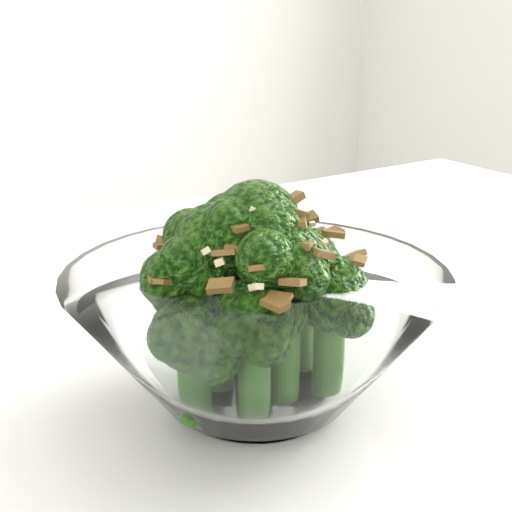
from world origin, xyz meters
TOP-DOWN VIEW (x-y plane):
  - table at (-0.01, 0.13)m, footprint 1.26×0.90m
  - broccoli_dish at (-0.04, 0.09)m, footprint 0.23×0.23m

SIDE VIEW (x-z plane):
  - table at x=-0.01m, z-range 0.31..1.06m
  - broccoli_dish at x=-0.04m, z-range 0.73..0.88m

